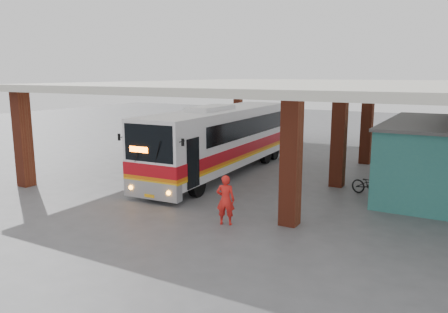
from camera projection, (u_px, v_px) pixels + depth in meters
name	position (u px, v px, depth m)	size (l,w,h in m)	color
ground	(249.00, 193.00, 19.02)	(90.00, 90.00, 0.00)	#515154
brick_columns	(318.00, 132.00, 22.20)	(20.10, 21.60, 4.35)	maroon
canopy_roof	(312.00, 85.00, 23.50)	(21.00, 23.00, 0.30)	silver
coach_bus	(220.00, 140.00, 22.27)	(3.10, 12.36, 3.57)	white
motorcycle	(371.00, 185.00, 18.44)	(0.63, 1.80, 0.94)	black
pedestrian	(226.00, 200.00, 14.84)	(0.63, 0.42, 1.74)	red
red_chair	(404.00, 160.00, 24.10)	(0.55, 0.55, 0.88)	#AE121B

